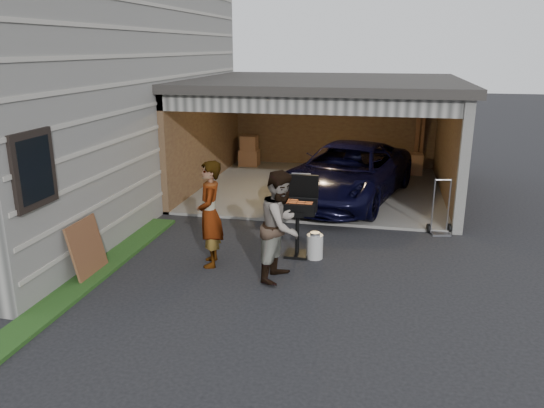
{
  "coord_description": "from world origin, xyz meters",
  "views": [
    {
      "loc": [
        2.34,
        -7.23,
        3.66
      ],
      "look_at": [
        0.57,
        1.04,
        1.15
      ],
      "focal_mm": 35.0,
      "sensor_mm": 36.0,
      "label": 1
    }
  ],
  "objects_px": {
    "woman": "(210,214)",
    "plywood_panel": "(87,249)",
    "bbq_grill": "(298,209)",
    "hand_truck": "(440,223)",
    "propane_tank": "(315,247)",
    "minivan": "(347,175)",
    "man": "(281,226)"
  },
  "relations": [
    {
      "from": "woman",
      "to": "propane_tank",
      "type": "xyz_separation_m",
      "value": [
        1.73,
        0.67,
        -0.7
      ]
    },
    {
      "from": "bbq_grill",
      "to": "hand_truck",
      "type": "relative_size",
      "value": 1.28
    },
    {
      "from": "hand_truck",
      "to": "bbq_grill",
      "type": "bearing_deg",
      "value": -158.75
    },
    {
      "from": "woman",
      "to": "hand_truck",
      "type": "xyz_separation_m",
      "value": [
        4.05,
        2.5,
        -0.7
      ]
    },
    {
      "from": "man",
      "to": "propane_tank",
      "type": "relative_size",
      "value": 4.12
    },
    {
      "from": "woman",
      "to": "plywood_panel",
      "type": "bearing_deg",
      "value": -80.96
    },
    {
      "from": "minivan",
      "to": "woman",
      "type": "height_order",
      "value": "woman"
    },
    {
      "from": "propane_tank",
      "to": "hand_truck",
      "type": "xyz_separation_m",
      "value": [
        2.32,
        1.84,
        -0.0
      ]
    },
    {
      "from": "woman",
      "to": "propane_tank",
      "type": "distance_m",
      "value": 1.98
    },
    {
      "from": "woman",
      "to": "plywood_panel",
      "type": "relative_size",
      "value": 1.92
    },
    {
      "from": "minivan",
      "to": "hand_truck",
      "type": "xyz_separation_m",
      "value": [
        2.05,
        -1.95,
        -0.46
      ]
    },
    {
      "from": "woman",
      "to": "bbq_grill",
      "type": "bearing_deg",
      "value": 101.91
    },
    {
      "from": "minivan",
      "to": "bbq_grill",
      "type": "distance_m",
      "value": 3.75
    },
    {
      "from": "minivan",
      "to": "hand_truck",
      "type": "distance_m",
      "value": 2.86
    },
    {
      "from": "propane_tank",
      "to": "hand_truck",
      "type": "relative_size",
      "value": 0.39
    },
    {
      "from": "propane_tank",
      "to": "minivan",
      "type": "bearing_deg",
      "value": 85.91
    },
    {
      "from": "man",
      "to": "bbq_grill",
      "type": "bearing_deg",
      "value": 5.82
    },
    {
      "from": "man",
      "to": "hand_truck",
      "type": "height_order",
      "value": "man"
    },
    {
      "from": "minivan",
      "to": "plywood_panel",
      "type": "xyz_separation_m",
      "value": [
        -3.84,
        -5.33,
        -0.2
      ]
    },
    {
      "from": "man",
      "to": "bbq_grill",
      "type": "height_order",
      "value": "man"
    },
    {
      "from": "minivan",
      "to": "plywood_panel",
      "type": "bearing_deg",
      "value": -111.72
    },
    {
      "from": "bbq_grill",
      "to": "propane_tank",
      "type": "xyz_separation_m",
      "value": [
        0.33,
        -0.09,
        -0.65
      ]
    },
    {
      "from": "bbq_grill",
      "to": "propane_tank",
      "type": "distance_m",
      "value": 0.73
    },
    {
      "from": "man",
      "to": "plywood_panel",
      "type": "bearing_deg",
      "value": 111.62
    },
    {
      "from": "woman",
      "to": "propane_tank",
      "type": "bearing_deg",
      "value": 94.66
    },
    {
      "from": "woman",
      "to": "bbq_grill",
      "type": "relative_size",
      "value": 1.26
    },
    {
      "from": "minivan",
      "to": "bbq_grill",
      "type": "height_order",
      "value": "bbq_grill"
    },
    {
      "from": "woman",
      "to": "plywood_panel",
      "type": "xyz_separation_m",
      "value": [
        -1.84,
        -0.87,
        -0.45
      ]
    },
    {
      "from": "woman",
      "to": "bbq_grill",
      "type": "xyz_separation_m",
      "value": [
        1.4,
        0.75,
        -0.05
      ]
    },
    {
      "from": "plywood_panel",
      "to": "propane_tank",
      "type": "bearing_deg",
      "value": 23.32
    },
    {
      "from": "hand_truck",
      "to": "propane_tank",
      "type": "bearing_deg",
      "value": -153.79
    },
    {
      "from": "woman",
      "to": "hand_truck",
      "type": "bearing_deg",
      "value": 105.37
    }
  ]
}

